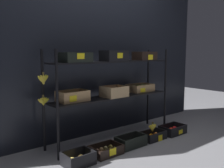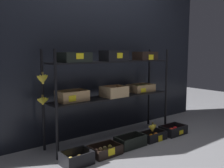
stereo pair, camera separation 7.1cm
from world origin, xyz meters
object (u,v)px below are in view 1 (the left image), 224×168
at_px(banana_bunch_loose, 152,127).
at_px(crate_ground_plum, 131,142).
at_px(crate_ground_apple_gold, 78,160).
at_px(crate_ground_tangerine, 153,136).
at_px(display_rack, 111,80).
at_px(crate_ground_kiwi, 106,151).
at_px(crate_ground_apple_red, 173,130).

bearing_deg(banana_bunch_loose, crate_ground_plum, 179.38).
distance_m(crate_ground_apple_gold, crate_ground_tangerine, 1.18).
xyz_separation_m(crate_ground_apple_gold, banana_bunch_loose, (1.17, 0.02, 0.11)).
relative_size(crate_ground_apple_gold, crate_ground_plum, 0.82).
distance_m(crate_ground_apple_gold, crate_ground_plum, 0.78).
distance_m(crate_ground_plum, crate_ground_tangerine, 0.40).
xyz_separation_m(display_rack, crate_ground_kiwi, (-0.38, -0.38, -0.76)).
distance_m(display_rack, crate_ground_tangerine, 0.94).
bearing_deg(banana_bunch_loose, crate_ground_apple_red, -2.64).
distance_m(display_rack, banana_bunch_loose, 0.84).
relative_size(crate_ground_apple_gold, banana_bunch_loose, 2.01).
relative_size(display_rack, crate_ground_tangerine, 5.59).
height_order(crate_ground_apple_gold, crate_ground_apple_red, crate_ground_apple_gold).
xyz_separation_m(crate_ground_plum, crate_ground_apple_red, (0.80, -0.02, -0.00)).
height_order(display_rack, crate_ground_kiwi, display_rack).
bearing_deg(crate_ground_apple_gold, crate_ground_tangerine, 1.03).
bearing_deg(display_rack, crate_ground_tangerine, -42.47).
height_order(crate_ground_kiwi, crate_ground_apple_red, crate_ground_apple_red).
height_order(display_rack, crate_ground_tangerine, display_rack).
height_order(crate_ground_apple_gold, crate_ground_plum, crate_ground_apple_gold).
distance_m(crate_ground_tangerine, banana_bunch_loose, 0.12).
relative_size(display_rack, crate_ground_apple_red, 5.20).
xyz_separation_m(crate_ground_tangerine, crate_ground_apple_red, (0.40, -0.02, 0.01)).
bearing_deg(banana_bunch_loose, crate_ground_kiwi, 179.76).
distance_m(crate_ground_kiwi, crate_ground_tangerine, 0.80).
height_order(crate_ground_plum, banana_bunch_loose, banana_bunch_loose).
bearing_deg(crate_ground_kiwi, banana_bunch_loose, -0.24).
xyz_separation_m(crate_ground_kiwi, crate_ground_apple_red, (1.19, -0.02, 0.01)).
bearing_deg(crate_ground_plum, crate_ground_apple_gold, -178.08).
relative_size(crate_ground_plum, banana_bunch_loose, 2.46).
bearing_deg(crate_ground_apple_gold, display_rack, 27.53).
bearing_deg(crate_ground_apple_red, crate_ground_plum, 178.35).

